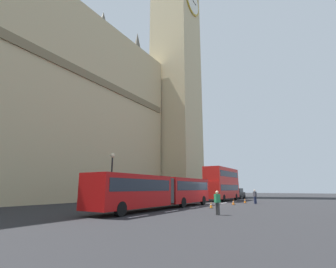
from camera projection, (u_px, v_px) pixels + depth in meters
ground_plane at (210, 205)px, 28.25m from camera, size 160.00×160.00×0.00m
lane_centre_marking at (204, 206)px, 26.70m from camera, size 25.20×0.16×0.01m
clock_tower at (176, 44)px, 62.10m from camera, size 10.67×10.67×70.02m
parliament_facade at (0, 74)px, 29.32m from camera, size 61.41×6.22×35.26m
articulated_bus at (162, 189)px, 23.57m from camera, size 17.35×2.54×2.90m
double_decker_bus at (222, 183)px, 38.62m from camera, size 9.66×2.54×4.90m
sedan_lead at (237, 194)px, 45.09m from camera, size 4.40×1.86×1.85m
traffic_cone_west at (211, 205)px, 23.99m from camera, size 0.36×0.36×0.58m
traffic_cone_middle at (233, 202)px, 28.81m from camera, size 0.36×0.36×0.58m
traffic_cone_east at (245, 201)px, 32.13m from camera, size 0.36×0.36×0.58m
street_lamp at (112, 176)px, 24.38m from camera, size 0.44×0.44×5.27m
pedestrian_near_cones at (217, 202)px, 17.98m from camera, size 0.47×0.41×1.69m
pedestrian_by_kerb at (255, 196)px, 30.89m from camera, size 0.44×0.46×1.69m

